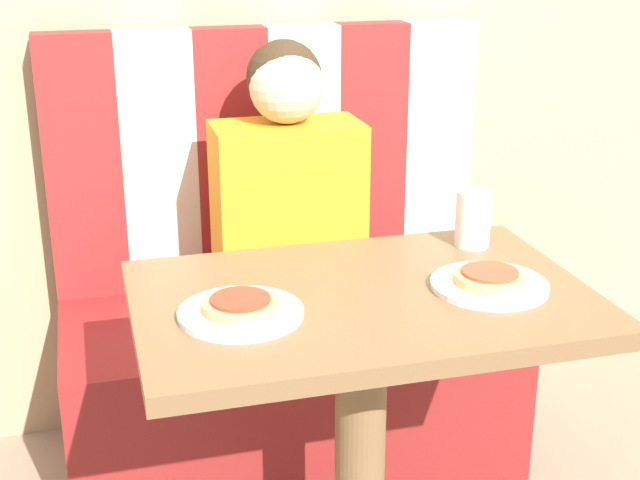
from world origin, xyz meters
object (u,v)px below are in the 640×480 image
object	(u,v)px
plate_left	(241,313)
person	(287,185)
pizza_right	(490,277)
drinking_cup	(473,219)
plate_right	(489,285)
pizza_left	(240,304)

from	to	relation	value
plate_left	person	bearing A→B (deg)	69.77
pizza_right	drinking_cup	world-z (taller)	drinking_cup
plate_left	drinking_cup	distance (m)	0.58
plate_right	pizza_right	xyz separation A→B (m)	(0.00, -0.00, 0.02)
plate_right	drinking_cup	size ratio (longest dim) A/B	1.85
person	pizza_right	distance (m)	0.68
person	pizza_right	bearing A→B (deg)	-69.77
pizza_right	plate_right	bearing A→B (deg)	90.00
plate_right	pizza_left	world-z (taller)	pizza_left
plate_right	pizza_left	xyz separation A→B (m)	(-0.47, -0.00, 0.02)
person	plate_right	xyz separation A→B (m)	(0.24, -0.64, -0.03)
plate_right	pizza_right	size ratio (longest dim) A/B	1.63
pizza_left	drinking_cup	size ratio (longest dim) A/B	1.13
pizza_left	pizza_right	distance (m)	0.47
plate_right	drinking_cup	distance (m)	0.23
person	drinking_cup	world-z (taller)	person
pizza_left	drinking_cup	distance (m)	0.58
plate_left	plate_right	distance (m)	0.47
person	pizza_left	distance (m)	0.68
pizza_right	plate_left	bearing A→B (deg)	180.00
pizza_left	pizza_right	size ratio (longest dim) A/B	1.00
person	plate_right	world-z (taller)	person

